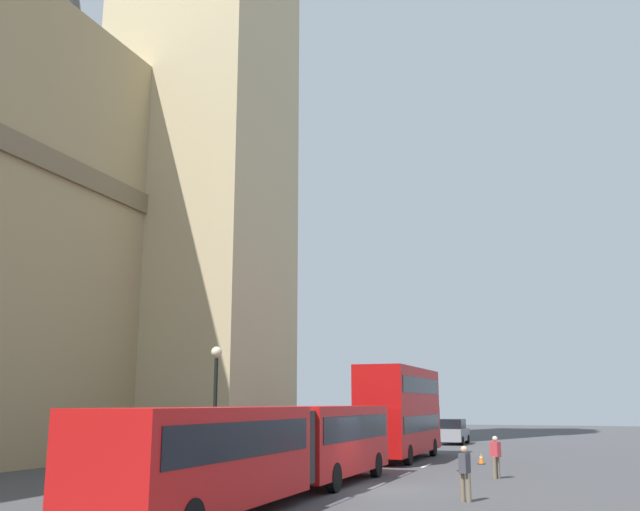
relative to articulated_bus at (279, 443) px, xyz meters
name	(u,v)px	position (x,y,z in m)	size (l,w,h in m)	color
ground_plane	(369,490)	(3.56, -1.99, -1.75)	(160.00, 160.00, 0.00)	#424244
lane_centre_marking	(360,493)	(2.44, -1.99, -1.74)	(25.20, 0.16, 0.01)	silver
articulated_bus	(279,443)	(0.00, 0.00, 0.00)	(18.77, 2.54, 2.90)	red
double_decker_bus	(400,409)	(17.13, 0.00, 0.96)	(10.28, 2.54, 4.90)	#B20F0F
sedan_lead	(453,432)	(33.10, -0.27, -0.83)	(4.40, 1.86, 1.85)	gray
traffic_cone_west	(461,464)	(11.75, -4.04, -1.46)	(0.36, 0.36, 0.58)	black
traffic_cone_middle	(481,458)	(15.77, -4.44, -1.46)	(0.36, 0.36, 0.58)	black
street_lamp	(215,402)	(4.06, 4.51, 1.31)	(0.44, 0.44, 5.27)	black
pedestrian_near_cones	(465,471)	(1.45, -5.73, -0.83)	(0.45, 0.35, 1.69)	#726651
pedestrian_by_kerb	(496,455)	(8.83, -5.90, -0.83)	(0.43, 0.46, 1.69)	#726651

